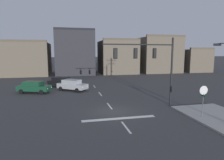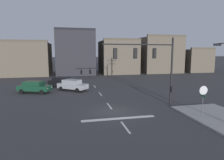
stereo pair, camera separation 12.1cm
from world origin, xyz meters
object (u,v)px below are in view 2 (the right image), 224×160
(signal_mast_near_side, at_px, (151,60))
(car_lot_farside, at_px, (62,82))
(stop_sign, at_px, (203,94))
(car_lot_nearside, at_px, (34,87))
(car_lot_middle, at_px, (72,85))

(signal_mast_near_side, relative_size, car_lot_farside, 1.67)
(signal_mast_near_side, bearing_deg, stop_sign, -57.95)
(car_lot_nearside, xyz_separation_m, car_lot_middle, (5.18, 0.48, 0.00))
(stop_sign, distance_m, car_lot_farside, 21.75)
(stop_sign, relative_size, car_lot_farside, 0.63)
(car_lot_middle, height_order, car_lot_farside, same)
(car_lot_farside, bearing_deg, signal_mast_near_side, -55.37)
(signal_mast_near_side, relative_size, stop_sign, 2.65)
(signal_mast_near_side, xyz_separation_m, car_lot_nearside, (-12.89, 9.82, -3.97))
(car_lot_nearside, distance_m, car_lot_farside, 5.13)
(car_lot_nearside, xyz_separation_m, car_lot_farside, (3.54, 3.72, 0.00))
(car_lot_farside, bearing_deg, stop_sign, -56.00)
(stop_sign, xyz_separation_m, car_lot_middle, (-10.50, 14.76, -1.29))
(car_lot_middle, bearing_deg, car_lot_nearside, -174.65)
(signal_mast_near_side, height_order, car_lot_middle, signal_mast_near_side)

